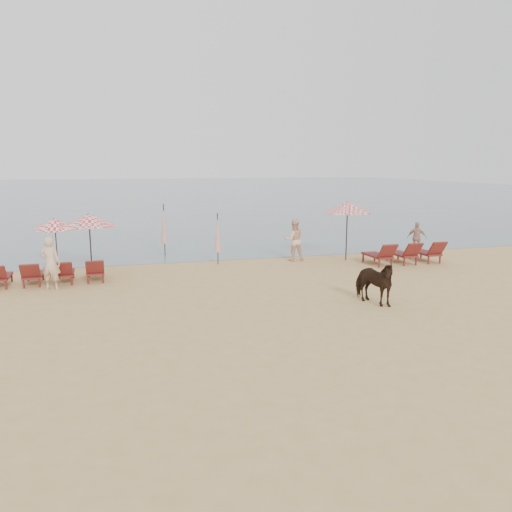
{
  "coord_description": "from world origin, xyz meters",
  "views": [
    {
      "loc": [
        -4.78,
        -12.62,
        4.46
      ],
      "look_at": [
        0.0,
        5.0,
        1.1
      ],
      "focal_mm": 35.0,
      "sensor_mm": 36.0,
      "label": 1
    }
  ],
  "objects_px": {
    "lounger_cluster_right": "(405,253)",
    "beachgoer_right_a": "(294,240)",
    "umbrella_closed_right": "(218,233)",
    "cow": "(373,282)",
    "umbrella_open_right": "(347,207)",
    "umbrella_closed_left": "(164,224)",
    "beachgoer_right_b": "(417,238)",
    "umbrella_open_left_a": "(89,220)",
    "umbrella_open_left_b": "(55,223)",
    "lounger_cluster_left": "(48,273)",
    "beachgoer_left": "(50,263)"
  },
  "relations": [
    {
      "from": "lounger_cluster_left",
      "to": "lounger_cluster_right",
      "type": "xyz_separation_m",
      "value": [
        15.12,
        0.05,
        0.06
      ]
    },
    {
      "from": "lounger_cluster_left",
      "to": "umbrella_open_left_a",
      "type": "height_order",
      "value": "umbrella_open_left_a"
    },
    {
      "from": "umbrella_open_left_a",
      "to": "beachgoer_right_b",
      "type": "xyz_separation_m",
      "value": [
        15.72,
        1.23,
        -1.48
      ]
    },
    {
      "from": "umbrella_open_left_b",
      "to": "lounger_cluster_right",
      "type": "bearing_deg",
      "value": 11.44
    },
    {
      "from": "umbrella_open_left_b",
      "to": "umbrella_closed_left",
      "type": "distance_m",
      "value": 5.06
    },
    {
      "from": "umbrella_open_left_b",
      "to": "umbrella_open_right",
      "type": "xyz_separation_m",
      "value": [
        12.96,
        -1.88,
        0.55
      ]
    },
    {
      "from": "umbrella_closed_right",
      "to": "beachgoer_right_b",
      "type": "distance_m",
      "value": 10.35
    },
    {
      "from": "umbrella_open_left_b",
      "to": "umbrella_closed_left",
      "type": "relative_size",
      "value": 0.88
    },
    {
      "from": "lounger_cluster_left",
      "to": "beachgoer_right_a",
      "type": "xyz_separation_m",
      "value": [
        10.51,
        2.1,
        0.53
      ]
    },
    {
      "from": "lounger_cluster_right",
      "to": "beachgoer_right_a",
      "type": "bearing_deg",
      "value": 154.14
    },
    {
      "from": "lounger_cluster_right",
      "to": "beachgoer_left",
      "type": "relative_size",
      "value": 1.71
    },
    {
      "from": "beachgoer_left",
      "to": "beachgoer_right_a",
      "type": "relative_size",
      "value": 1.0
    },
    {
      "from": "lounger_cluster_left",
      "to": "umbrella_closed_right",
      "type": "relative_size",
      "value": 1.76
    },
    {
      "from": "umbrella_open_left_a",
      "to": "umbrella_open_left_b",
      "type": "distance_m",
      "value": 2.76
    },
    {
      "from": "umbrella_closed_left",
      "to": "lounger_cluster_right",
      "type": "bearing_deg",
      "value": -25.14
    },
    {
      "from": "umbrella_open_left_a",
      "to": "umbrella_open_right",
      "type": "xyz_separation_m",
      "value": [
        11.4,
        0.38,
        0.22
      ]
    },
    {
      "from": "cow",
      "to": "umbrella_open_left_a",
      "type": "bearing_deg",
      "value": 121.38
    },
    {
      "from": "umbrella_open_left_a",
      "to": "umbrella_closed_right",
      "type": "bearing_deg",
      "value": -2.56
    },
    {
      "from": "lounger_cluster_left",
      "to": "lounger_cluster_right",
      "type": "bearing_deg",
      "value": -2.07
    },
    {
      "from": "umbrella_open_right",
      "to": "beachgoer_left",
      "type": "relative_size",
      "value": 1.42
    },
    {
      "from": "umbrella_closed_right",
      "to": "cow",
      "type": "relative_size",
      "value": 1.35
    },
    {
      "from": "umbrella_open_left_b",
      "to": "umbrella_open_left_a",
      "type": "bearing_deg",
      "value": -31.58
    },
    {
      "from": "umbrella_open_right",
      "to": "umbrella_closed_left",
      "type": "xyz_separation_m",
      "value": [
        -8.15,
        3.41,
        -0.92
      ]
    },
    {
      "from": "cow",
      "to": "umbrella_open_right",
      "type": "bearing_deg",
      "value": 49.54
    },
    {
      "from": "umbrella_open_left_b",
      "to": "cow",
      "type": "xyz_separation_m",
      "value": [
        10.53,
        -9.01,
        -1.22
      ]
    },
    {
      "from": "lounger_cluster_left",
      "to": "umbrella_open_right",
      "type": "relative_size",
      "value": 1.47
    },
    {
      "from": "lounger_cluster_right",
      "to": "umbrella_closed_right",
      "type": "height_order",
      "value": "umbrella_closed_right"
    },
    {
      "from": "beachgoer_right_b",
      "to": "umbrella_closed_left",
      "type": "bearing_deg",
      "value": 21.91
    },
    {
      "from": "umbrella_open_left_a",
      "to": "beachgoer_right_a",
      "type": "relative_size",
      "value": 1.3
    },
    {
      "from": "umbrella_open_left_a",
      "to": "umbrella_closed_left",
      "type": "distance_m",
      "value": 5.05
    },
    {
      "from": "umbrella_open_left_b",
      "to": "cow",
      "type": "height_order",
      "value": "umbrella_open_left_b"
    },
    {
      "from": "beachgoer_left",
      "to": "beachgoer_right_a",
      "type": "xyz_separation_m",
      "value": [
        10.31,
        2.93,
        0.0
      ]
    },
    {
      "from": "umbrella_closed_right",
      "to": "cow",
      "type": "xyz_separation_m",
      "value": [
        3.58,
        -7.79,
        -0.7
      ]
    },
    {
      "from": "lounger_cluster_right",
      "to": "beachgoer_right_a",
      "type": "distance_m",
      "value": 5.07
    },
    {
      "from": "umbrella_closed_right",
      "to": "beachgoer_right_a",
      "type": "xyz_separation_m",
      "value": [
        3.62,
        -0.05,
        -0.45
      ]
    },
    {
      "from": "lounger_cluster_right",
      "to": "beachgoer_left",
      "type": "height_order",
      "value": "beachgoer_left"
    },
    {
      "from": "lounger_cluster_right",
      "to": "beachgoer_left",
      "type": "distance_m",
      "value": 14.95
    },
    {
      "from": "lounger_cluster_right",
      "to": "umbrella_closed_right",
      "type": "xyz_separation_m",
      "value": [
        -8.23,
        2.11,
        0.93
      ]
    },
    {
      "from": "umbrella_open_left_b",
      "to": "beachgoer_left",
      "type": "distance_m",
      "value": 4.33
    },
    {
      "from": "umbrella_open_right",
      "to": "beachgoer_left",
      "type": "bearing_deg",
      "value": -162.84
    },
    {
      "from": "umbrella_open_left_b",
      "to": "beachgoer_right_b",
      "type": "relative_size",
      "value": 1.41
    },
    {
      "from": "lounger_cluster_right",
      "to": "umbrella_open_right",
      "type": "bearing_deg",
      "value": 145.01
    },
    {
      "from": "lounger_cluster_left",
      "to": "cow",
      "type": "xyz_separation_m",
      "value": [
        10.47,
        -5.63,
        0.28
      ]
    },
    {
      "from": "lounger_cluster_right",
      "to": "umbrella_open_left_b",
      "type": "distance_m",
      "value": 15.61
    },
    {
      "from": "umbrella_open_left_a",
      "to": "umbrella_open_right",
      "type": "relative_size",
      "value": 0.92
    },
    {
      "from": "umbrella_closed_right",
      "to": "beachgoer_right_b",
      "type": "bearing_deg",
      "value": 1.09
    },
    {
      "from": "umbrella_open_right",
      "to": "beachgoer_right_b",
      "type": "height_order",
      "value": "umbrella_open_right"
    },
    {
      "from": "beachgoer_left",
      "to": "umbrella_closed_left",
      "type": "bearing_deg",
      "value": -110.72
    },
    {
      "from": "umbrella_open_right",
      "to": "beachgoer_right_b",
      "type": "xyz_separation_m",
      "value": [
        4.32,
        0.85,
        -1.7
      ]
    },
    {
      "from": "umbrella_open_left_b",
      "to": "umbrella_closed_left",
      "type": "height_order",
      "value": "umbrella_closed_left"
    }
  ]
}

